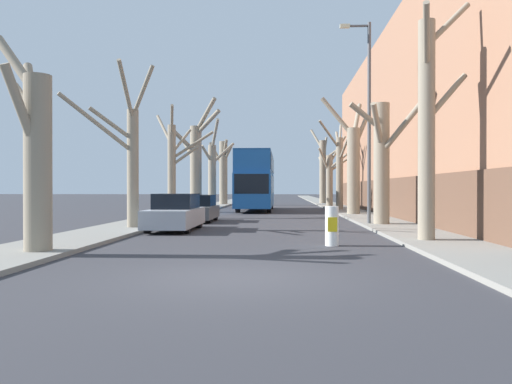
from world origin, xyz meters
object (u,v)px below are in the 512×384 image
street_tree_right_0 (428,124)px  parked_car_0 (175,213)px  street_tree_right_4 (331,176)px  parked_car_1 (198,209)px  lamp_post (367,114)px  street_tree_left_4 (213,172)px  street_tree_left_5 (223,171)px  street_tree_left_1 (130,157)px  street_tree_right_5 (323,169)px  street_tree_right_1 (382,159)px  double_decker_bus (256,179)px  street_tree_left_3 (196,163)px  street_tree_left_0 (35,151)px  street_tree_left_2 (173,164)px  traffic_bollard (332,226)px  street_tree_right_2 (353,164)px  street_tree_right_3 (339,167)px

street_tree_right_0 → parked_car_0: (-8.77, 4.41, -2.95)m
street_tree_right_4 → parked_car_1: size_ratio=1.64×
parked_car_1 → lamp_post: size_ratio=0.44×
lamp_post → parked_car_1: bearing=162.8°
street_tree_left_4 → street_tree_left_5: street_tree_left_4 is taller
street_tree_right_4 → parked_car_0: (-8.80, -26.58, -2.17)m
street_tree_left_1 → street_tree_right_5: 36.76m
street_tree_right_1 → double_decker_bus: (-6.50, 16.16, -0.53)m
street_tree_left_3 → street_tree_right_4: 15.41m
street_tree_left_0 → lamp_post: lamp_post is taller
street_tree_left_2 → traffic_bollard: 15.87m
street_tree_right_2 → parked_car_0: size_ratio=1.68×
street_tree_left_0 → street_tree_left_3: 23.15m
street_tree_right_1 → street_tree_right_4: (0.04, 24.08, -0.16)m
street_tree_right_0 → street_tree_right_4: (0.03, 30.99, -0.79)m
street_tree_right_4 → street_tree_left_1: bearing=-111.8°
traffic_bollard → parked_car_0: bearing=138.1°
street_tree_left_0 → street_tree_right_5: bearing=76.0°
street_tree_left_5 → street_tree_right_1: 30.43m
street_tree_right_2 → street_tree_right_5: street_tree_right_5 is taller
street_tree_right_0 → street_tree_right_2: bearing=90.0°
street_tree_left_4 → street_tree_right_1: bearing=-63.6°
street_tree_left_1 → street_tree_right_2: size_ratio=0.87×
street_tree_left_5 → parked_car_0: 31.23m
double_decker_bus → traffic_bollard: (3.51, -23.85, -1.90)m
street_tree_right_1 → parked_car_0: 9.40m
street_tree_left_3 → street_tree_right_4: bearing=46.0°
street_tree_left_4 → double_decker_bus: size_ratio=0.67×
street_tree_left_4 → street_tree_right_3: (10.50, -5.36, 0.14)m
street_tree_left_2 → parked_car_1: (1.97, -3.01, -2.45)m
street_tree_right_0 → street_tree_right_3: size_ratio=1.08×
street_tree_left_2 → double_decker_bus: street_tree_left_2 is taller
street_tree_left_2 → street_tree_right_4: bearing=59.3°
street_tree_left_2 → street_tree_left_3: size_ratio=0.78×
street_tree_left_0 → street_tree_left_3: (0.05, 23.13, 0.92)m
street_tree_right_5 → lamp_post: size_ratio=0.91×
street_tree_right_0 → street_tree_left_4: bearing=110.6°
street_tree_right_2 → street_tree_right_5: size_ratio=0.89×
street_tree_left_1 → street_tree_right_1: bearing=13.4°
street_tree_left_3 → street_tree_left_5: bearing=89.6°
street_tree_left_5 → street_tree_right_0: street_tree_right_0 is taller
street_tree_right_5 → parked_car_0: bearing=-104.0°
street_tree_right_2 → parked_car_0: bearing=-126.6°
street_tree_right_2 → street_tree_right_4: (0.04, 14.81, -0.41)m
traffic_bollard → street_tree_left_4: bearing=104.7°
street_tree_right_0 → traffic_bollard: (-2.99, -0.77, -3.07)m
street_tree_left_2 → street_tree_right_1: street_tree_left_2 is taller
street_tree_right_4 → lamp_post: size_ratio=0.71×
street_tree_left_1 → street_tree_right_5: bearing=73.2°
parked_car_0 → street_tree_left_2: bearing=103.1°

